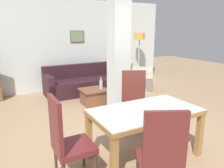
{
  "coord_description": "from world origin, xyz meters",
  "views": [
    {
      "loc": [
        -1.81,
        -2.32,
        1.85
      ],
      "look_at": [
        0.0,
        0.98,
        0.89
      ],
      "focal_mm": 35.0,
      "sensor_mm": 36.0,
      "label": 1
    }
  ],
  "objects_px": {
    "dining_chair_near_left": "(161,154)",
    "bottle": "(101,84)",
    "dining_table": "(145,120)",
    "armchair": "(138,79)",
    "dining_chair_far_right": "(134,99)",
    "floor_lamp": "(139,41)",
    "coffee_table": "(94,96)",
    "dining_chair_head_left": "(66,139)",
    "sofa": "(81,83)"
  },
  "relations": [
    {
      "from": "dining_chair_head_left",
      "to": "floor_lamp",
      "type": "relative_size",
      "value": 0.65
    },
    {
      "from": "dining_table",
      "to": "bottle",
      "type": "bearing_deg",
      "value": 79.14
    },
    {
      "from": "dining_chair_far_right",
      "to": "dining_chair_near_left",
      "type": "relative_size",
      "value": 1.0
    },
    {
      "from": "armchair",
      "to": "coffee_table",
      "type": "distance_m",
      "value": 2.01
    },
    {
      "from": "coffee_table",
      "to": "floor_lamp",
      "type": "distance_m",
      "value": 2.89
    },
    {
      "from": "dining_table",
      "to": "dining_chair_head_left",
      "type": "relative_size",
      "value": 1.39
    },
    {
      "from": "coffee_table",
      "to": "dining_chair_near_left",
      "type": "bearing_deg",
      "value": -101.62
    },
    {
      "from": "dining_chair_head_left",
      "to": "bottle",
      "type": "distance_m",
      "value": 2.89
    },
    {
      "from": "floor_lamp",
      "to": "dining_table",
      "type": "bearing_deg",
      "value": -124.27
    },
    {
      "from": "dining_chair_far_right",
      "to": "sofa",
      "type": "relative_size",
      "value": 0.53
    },
    {
      "from": "floor_lamp",
      "to": "armchair",
      "type": "bearing_deg",
      "value": -126.97
    },
    {
      "from": "dining_chair_head_left",
      "to": "floor_lamp",
      "type": "height_order",
      "value": "floor_lamp"
    },
    {
      "from": "dining_table",
      "to": "armchair",
      "type": "distance_m",
      "value": 3.88
    },
    {
      "from": "armchair",
      "to": "bottle",
      "type": "relative_size",
      "value": 3.98
    },
    {
      "from": "coffee_table",
      "to": "armchair",
      "type": "bearing_deg",
      "value": 21.87
    },
    {
      "from": "sofa",
      "to": "armchair",
      "type": "xyz_separation_m",
      "value": [
        1.78,
        -0.35,
        -0.0
      ]
    },
    {
      "from": "bottle",
      "to": "coffee_table",
      "type": "bearing_deg",
      "value": 157.23
    },
    {
      "from": "bottle",
      "to": "floor_lamp",
      "type": "relative_size",
      "value": 0.17
    },
    {
      "from": "dining_table",
      "to": "armchair",
      "type": "bearing_deg",
      "value": 56.2
    },
    {
      "from": "coffee_table",
      "to": "bottle",
      "type": "distance_m",
      "value": 0.36
    },
    {
      "from": "dining_chair_far_right",
      "to": "armchair",
      "type": "distance_m",
      "value": 2.98
    },
    {
      "from": "dining_chair_far_right",
      "to": "floor_lamp",
      "type": "bearing_deg",
      "value": -101.94
    },
    {
      "from": "dining_chair_head_left",
      "to": "sofa",
      "type": "relative_size",
      "value": 0.53
    },
    {
      "from": "floor_lamp",
      "to": "coffee_table",
      "type": "bearing_deg",
      "value": -150.47
    },
    {
      "from": "dining_chair_head_left",
      "to": "sofa",
      "type": "height_order",
      "value": "dining_chair_head_left"
    },
    {
      "from": "dining_chair_near_left",
      "to": "dining_chair_head_left",
      "type": "xyz_separation_m",
      "value": [
        -0.77,
        0.79,
        0.0
      ]
    },
    {
      "from": "dining_chair_far_right",
      "to": "dining_table",
      "type": "bearing_deg",
      "value": 90.0
    },
    {
      "from": "dining_chair_far_right",
      "to": "armchair",
      "type": "xyz_separation_m",
      "value": [
        1.77,
        2.38,
        -0.3
      ]
    },
    {
      "from": "armchair",
      "to": "bottle",
      "type": "height_order",
      "value": "armchair"
    },
    {
      "from": "dining_table",
      "to": "armchair",
      "type": "height_order",
      "value": "armchair"
    },
    {
      "from": "armchair",
      "to": "dining_chair_far_right",
      "type": "bearing_deg",
      "value": 2.35
    },
    {
      "from": "dining_chair_head_left",
      "to": "armchair",
      "type": "distance_m",
      "value": 4.62
    },
    {
      "from": "dining_chair_far_right",
      "to": "armchair",
      "type": "bearing_deg",
      "value": -101.87
    },
    {
      "from": "sofa",
      "to": "coffee_table",
      "type": "xyz_separation_m",
      "value": [
        -0.09,
        -1.1,
        -0.08
      ]
    },
    {
      "from": "dining_chair_far_right",
      "to": "sofa",
      "type": "xyz_separation_m",
      "value": [
        -0.01,
        2.73,
        -0.3
      ]
    },
    {
      "from": "dining_table",
      "to": "armchair",
      "type": "relative_size",
      "value": 1.29
    },
    {
      "from": "floor_lamp",
      "to": "dining_chair_near_left",
      "type": "bearing_deg",
      "value": -122.95
    },
    {
      "from": "dining_table",
      "to": "dining_chair_far_right",
      "type": "bearing_deg",
      "value": 65.28
    },
    {
      "from": "dining_table",
      "to": "floor_lamp",
      "type": "bearing_deg",
      "value": 55.73
    },
    {
      "from": "dining_chair_head_left",
      "to": "coffee_table",
      "type": "distance_m",
      "value": 2.88
    },
    {
      "from": "armchair",
      "to": "floor_lamp",
      "type": "xyz_separation_m",
      "value": [
        0.4,
        0.54,
        1.16
      ]
    },
    {
      "from": "dining_chair_near_left",
      "to": "floor_lamp",
      "type": "xyz_separation_m",
      "value": [
        2.94,
        4.54,
        0.86
      ]
    },
    {
      "from": "dining_chair_near_left",
      "to": "bottle",
      "type": "xyz_separation_m",
      "value": [
        0.84,
        3.18,
        -0.08
      ]
    },
    {
      "from": "sofa",
      "to": "dining_table",
      "type": "bearing_deg",
      "value": 83.98
    },
    {
      "from": "dining_chair_near_left",
      "to": "dining_chair_far_right",
      "type": "bearing_deg",
      "value": 90.7
    },
    {
      "from": "dining_table",
      "to": "coffee_table",
      "type": "bearing_deg",
      "value": 83.43
    },
    {
      "from": "sofa",
      "to": "floor_lamp",
      "type": "bearing_deg",
      "value": -175.02
    },
    {
      "from": "dining_chair_near_left",
      "to": "coffee_table",
      "type": "distance_m",
      "value": 3.34
    },
    {
      "from": "armchair",
      "to": "sofa",
      "type": "bearing_deg",
      "value": -62.12
    },
    {
      "from": "coffee_table",
      "to": "dining_chair_head_left",
      "type": "bearing_deg",
      "value": -120.33
    }
  ]
}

